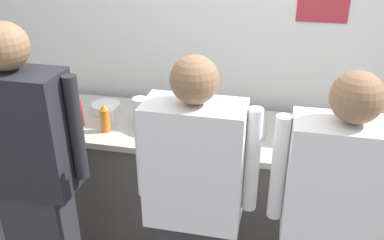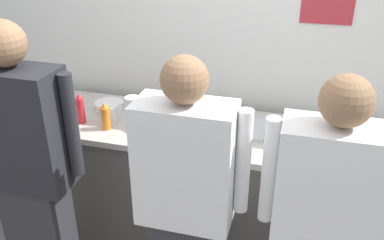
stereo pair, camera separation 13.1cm
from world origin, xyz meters
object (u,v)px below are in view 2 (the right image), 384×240
object	(u,v)px
sheet_tray	(232,127)
squeeze_bottle_secondary	(32,109)
squeeze_bottle_primary	(106,116)
squeeze_bottle_spare	(81,109)
chef_near_left	(29,169)
chef_center	(186,205)
mixing_bowl_steel	(165,115)
ramekin_yellow_sauce	(326,150)
deli_cup	(110,114)
plate_stack_rear	(293,131)
plate_stack_front	(109,106)
chef_far_right	(322,234)

from	to	relation	value
sheet_tray	squeeze_bottle_secondary	distance (m)	1.34
squeeze_bottle_primary	squeeze_bottle_spare	distance (m)	0.20
chef_near_left	chef_center	distance (m)	0.89
mixing_bowl_steel	squeeze_bottle_spare	size ratio (longest dim) A/B	1.88
chef_center	ramekin_yellow_sauce	bearing A→B (deg)	43.22
sheet_tray	deli_cup	xyz separation A→B (m)	(-0.81, -0.11, 0.04)
chef_near_left	plate_stack_rear	xyz separation A→B (m)	(1.36, 0.81, 0.02)
chef_near_left	squeeze_bottle_spare	world-z (taller)	chef_near_left
plate_stack_front	mixing_bowl_steel	world-z (taller)	mixing_bowl_steel
plate_stack_rear	sheet_tray	bearing A→B (deg)	-177.97
chef_far_right	squeeze_bottle_spare	distance (m)	1.69
chef_near_left	ramekin_yellow_sauce	xyz separation A→B (m)	(1.55, 0.62, 0.01)
plate_stack_front	squeeze_bottle_spare	xyz separation A→B (m)	(-0.08, -0.24, 0.07)
chef_near_left	squeeze_bottle_primary	bearing A→B (deg)	72.36
chef_far_right	squeeze_bottle_primary	bearing A→B (deg)	156.04
plate_stack_front	squeeze_bottle_spare	world-z (taller)	squeeze_bottle_spare
plate_stack_front	plate_stack_rear	xyz separation A→B (m)	(1.29, -0.04, 0.00)
plate_stack_front	squeeze_bottle_secondary	world-z (taller)	squeeze_bottle_secondary
squeeze_bottle_spare	deli_cup	xyz separation A→B (m)	(0.17, 0.07, -0.05)
mixing_bowl_steel	deli_cup	bearing A→B (deg)	-168.51
chef_far_right	sheet_tray	bearing A→B (deg)	124.50
squeeze_bottle_secondary	sheet_tray	bearing A→B (deg)	10.80
squeeze_bottle_primary	squeeze_bottle_secondary	size ratio (longest dim) A/B	0.98
chef_center	squeeze_bottle_primary	bearing A→B (deg)	140.72
sheet_tray	squeeze_bottle_secondary	bearing A→B (deg)	-169.20
chef_center	squeeze_bottle_primary	world-z (taller)	chef_center
sheet_tray	squeeze_bottle_secondary	size ratio (longest dim) A/B	2.23
plate_stack_front	sheet_tray	xyz separation A→B (m)	(0.90, -0.05, -0.02)
squeeze_bottle_primary	squeeze_bottle_secondary	distance (m)	0.52
squeeze_bottle_secondary	chef_far_right	bearing A→B (deg)	-17.03
deli_cup	squeeze_bottle_secondary	bearing A→B (deg)	-164.61
chef_near_left	squeeze_bottle_secondary	world-z (taller)	chef_near_left
squeeze_bottle_primary	chef_near_left	bearing A→B (deg)	-107.64
chef_far_right	deli_cup	size ratio (longest dim) A/B	15.83
deli_cup	mixing_bowl_steel	bearing A→B (deg)	11.49
plate_stack_front	squeeze_bottle_secondary	distance (m)	0.51
mixing_bowl_steel	ramekin_yellow_sauce	bearing A→B (deg)	-7.38
chef_near_left	squeeze_bottle_spare	distance (m)	0.62
plate_stack_front	plate_stack_rear	size ratio (longest dim) A/B	0.99
chef_far_right	squeeze_bottle_secondary	distance (m)	1.97
chef_near_left	chef_far_right	distance (m)	1.54
ramekin_yellow_sauce	chef_near_left	bearing A→B (deg)	-158.13
plate_stack_rear	ramekin_yellow_sauce	size ratio (longest dim) A/B	2.24
chef_near_left	plate_stack_rear	size ratio (longest dim) A/B	8.41
plate_stack_front	deli_cup	xyz separation A→B (m)	(0.09, -0.17, 0.02)
chef_near_left	squeeze_bottle_primary	world-z (taller)	chef_near_left
ramekin_yellow_sauce	mixing_bowl_steel	bearing A→B (deg)	172.62
squeeze_bottle_primary	squeeze_bottle_secondary	xyz separation A→B (m)	(-0.52, -0.03, 0.00)
chef_near_left	squeeze_bottle_spare	bearing A→B (deg)	91.58
chef_near_left	deli_cup	distance (m)	0.70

